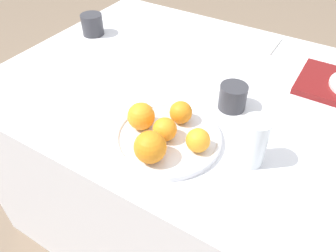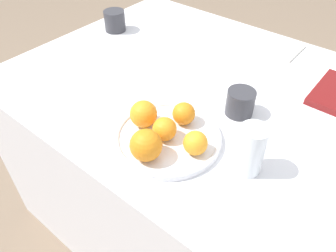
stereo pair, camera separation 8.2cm
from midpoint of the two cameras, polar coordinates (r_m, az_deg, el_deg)
name	(u,v)px [view 2 (the right image)]	position (r m, az deg, el deg)	size (l,w,h in m)	color
ground_plane	(216,230)	(1.56, 10.00, -17.42)	(12.00, 12.00, 0.00)	#7A6651
table	(226,178)	(1.26, 11.94, -8.90)	(1.51, 0.95, 0.73)	white
fruit_platter	(168,137)	(0.84, 2.77, -2.12)	(0.28, 0.28, 0.02)	silver
orange_0	(164,129)	(0.82, 2.25, -0.67)	(0.06, 0.06, 0.06)	orange
orange_1	(146,145)	(0.76, -0.81, -3.51)	(0.08, 0.08, 0.08)	orange
orange_2	(184,114)	(0.86, 5.47, 2.05)	(0.06, 0.06, 0.06)	orange
orange_3	(195,143)	(0.79, 7.77, -3.09)	(0.06, 0.06, 0.06)	orange
orange_4	(144,114)	(0.85, -1.56, 1.99)	(0.07, 0.07, 0.07)	orange
water_glass	(251,150)	(0.77, 17.16, -4.14)	(0.07, 0.07, 0.13)	silver
cup_0	(115,21)	(1.37, -7.51, 17.67)	(0.08, 0.08, 0.08)	#333338
cup_3	(240,103)	(0.94, 14.92, 3.87)	(0.08, 0.08, 0.07)	#333338
napkin	(284,50)	(1.31, 21.33, 12.20)	(0.10, 0.15, 0.01)	silver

